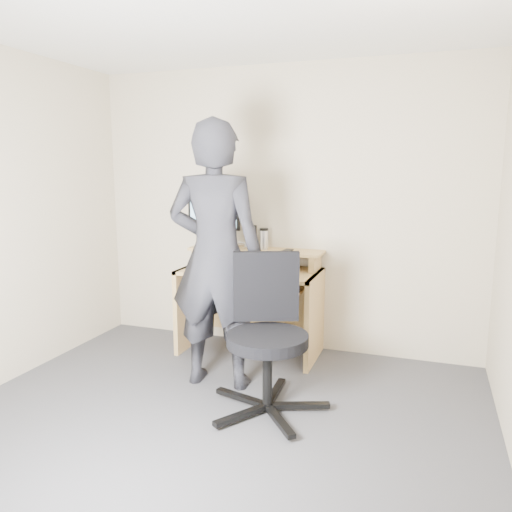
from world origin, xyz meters
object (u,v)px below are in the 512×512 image
Objects in this scene: desk at (253,290)px; person at (216,256)px; office_chair at (267,328)px; monitor at (214,216)px.

desk is 0.61× the size of person.
office_chair is 0.68m from person.
person reaches higher than monitor.
monitor is 0.25× the size of person.
monitor is 0.95m from person.
person is at bearing -71.42° from monitor.
desk is at bearing -18.24° from monitor.
desk is 1.10m from office_chair.
desk is at bearing 93.90° from office_chair.
desk is 0.87m from person.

